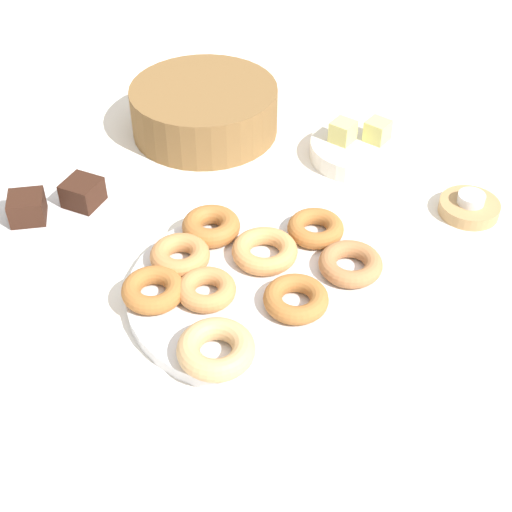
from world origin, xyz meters
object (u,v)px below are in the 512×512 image
object	(u,v)px
brownie_near	(27,208)
brownie_far	(83,193)
donut_2	(296,299)
tealight	(471,199)
donut_3	(316,228)
candle_holder	(469,208)
donut_8	(211,226)
donut_5	(265,251)
cake_plate	(59,216)
donut_plate	(252,292)
fruit_bowl	(358,150)
donut_4	(351,264)
donut_1	(180,255)
melon_chunk_right	(377,131)
basket	(204,110)
melon_chunk_left	(343,132)
donut_0	(207,290)
donut_6	(153,290)
donut_7	(216,349)

from	to	relation	value
brownie_near	brownie_far	bearing A→B (deg)	36.03
donut_2	tealight	world-z (taller)	donut_2
donut_3	candle_holder	bearing A→B (deg)	26.98
donut_3	donut_8	world-z (taller)	donut_8
donut_5	cake_plate	size ratio (longest dim) A/B	0.37
donut_5	brownie_near	bearing A→B (deg)	174.58
donut_plate	fruit_bowl	xyz separation A→B (m)	(0.12, 0.36, 0.01)
brownie_far	brownie_near	bearing A→B (deg)	-143.97
donut_5	fruit_bowl	distance (m)	0.32
donut_8	cake_plate	bearing A→B (deg)	176.56
donut_4	fruit_bowl	distance (m)	0.31
donut_1	candle_holder	size ratio (longest dim) A/B	0.90
brownie_far	candle_holder	distance (m)	0.60
fruit_bowl	melon_chunk_right	distance (m)	0.05
donut_plate	basket	xyz separation A→B (m)	(-0.16, 0.40, 0.03)
melon_chunk_right	brownie_near	bearing A→B (deg)	-151.09
donut_plate	melon_chunk_left	xyz separation A→B (m)	(0.09, 0.36, 0.04)
donut_1	brownie_far	world-z (taller)	brownie_far
brownie_near	brownie_far	size ratio (longest dim) A/B	1.00
donut_0	donut_3	xyz separation A→B (m)	(0.13, 0.15, 0.00)
cake_plate	basket	size ratio (longest dim) A/B	0.97
donut_6	fruit_bowl	bearing A→B (deg)	58.93
donut_5	donut_3	bearing A→B (deg)	44.09
donut_4	donut_6	xyz separation A→B (m)	(-0.25, -0.10, 0.00)
donut_0	candle_holder	distance (m)	0.45
cake_plate	donut_2	bearing A→B (deg)	-20.01
donut_2	brownie_near	size ratio (longest dim) A/B	1.65
tealight	basket	xyz separation A→B (m)	(-0.46, 0.16, 0.02)
donut_4	brownie_far	size ratio (longest dim) A/B	1.69
donut_6	donut_7	world-z (taller)	donut_7
candle_holder	melon_chunk_left	world-z (taller)	melon_chunk_left
candle_holder	melon_chunk_left	size ratio (longest dim) A/B	2.58
candle_holder	melon_chunk_right	distance (m)	0.21
brownie_far	donut_2	bearing A→B (deg)	-25.89
donut_2	tealight	distance (m)	0.35
donut_plate	fruit_bowl	world-z (taller)	fruit_bowl
brownie_near	donut_2	bearing A→B (deg)	-16.01
melon_chunk_left	candle_holder	bearing A→B (deg)	-30.74
donut_7	fruit_bowl	size ratio (longest dim) A/B	0.59
donut_0	melon_chunk_left	xyz separation A→B (m)	(0.15, 0.39, 0.02)
donut_4	cake_plate	world-z (taller)	donut_4
cake_plate	brownie_far	distance (m)	0.05
donut_2	candle_holder	bearing A→B (deg)	48.25
melon_chunk_left	donut_1	bearing A→B (deg)	-120.63
basket	donut_1	bearing A→B (deg)	-82.35
donut_1	brownie_far	xyz separation A→B (m)	(-0.18, 0.12, 0.00)
donut_7	brownie_far	distance (m)	0.39
donut_1	candle_holder	bearing A→B (deg)	27.20
donut_2	donut_7	world-z (taller)	donut_7
donut_0	melon_chunk_right	distance (m)	0.45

